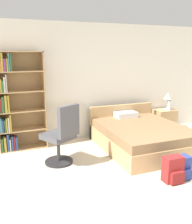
{
  "coord_description": "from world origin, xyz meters",
  "views": [
    {
      "loc": [
        -2.17,
        -2.19,
        1.94
      ],
      "look_at": [
        -0.55,
        1.98,
        0.88
      ],
      "focal_mm": 40.0,
      "sensor_mm": 36.0,
      "label": 1
    }
  ],
  "objects_px": {
    "water_bottle": "(169,106)",
    "nightstand": "(164,120)",
    "table_lamp": "(168,97)",
    "bookshelf": "(14,102)",
    "backpack_red": "(173,170)",
    "office_chair": "(62,136)",
    "bed": "(141,136)",
    "backpack_blue": "(180,168)"
  },
  "relations": [
    {
      "from": "nightstand",
      "to": "water_bottle",
      "type": "height_order",
      "value": "water_bottle"
    },
    {
      "from": "nightstand",
      "to": "water_bottle",
      "type": "bearing_deg",
      "value": -64.57
    },
    {
      "from": "water_bottle",
      "to": "backpack_blue",
      "type": "xyz_separation_m",
      "value": [
        -1.39,
        -2.14,
        -0.49
      ]
    },
    {
      "from": "water_bottle",
      "to": "bookshelf",
      "type": "bearing_deg",
      "value": 178.6
    },
    {
      "from": "nightstand",
      "to": "bed",
      "type": "bearing_deg",
      "value": -144.94
    },
    {
      "from": "office_chair",
      "to": "water_bottle",
      "type": "height_order",
      "value": "office_chair"
    },
    {
      "from": "nightstand",
      "to": "water_bottle",
      "type": "xyz_separation_m",
      "value": [
        0.05,
        -0.1,
        0.39
      ]
    },
    {
      "from": "bed",
      "to": "nightstand",
      "type": "height_order",
      "value": "bed"
    },
    {
      "from": "office_chair",
      "to": "water_bottle",
      "type": "xyz_separation_m",
      "value": [
        3.0,
        0.97,
        0.13
      ]
    },
    {
      "from": "backpack_blue",
      "to": "backpack_red",
      "type": "distance_m",
      "value": 0.18
    },
    {
      "from": "nightstand",
      "to": "backpack_red",
      "type": "xyz_separation_m",
      "value": [
        -1.51,
        -2.29,
        -0.07
      ]
    },
    {
      "from": "table_lamp",
      "to": "backpack_red",
      "type": "height_order",
      "value": "table_lamp"
    },
    {
      "from": "nightstand",
      "to": "table_lamp",
      "type": "xyz_separation_m",
      "value": [
        0.07,
        0.01,
        0.59
      ]
    },
    {
      "from": "bed",
      "to": "office_chair",
      "type": "distance_m",
      "value": 1.75
    },
    {
      "from": "backpack_blue",
      "to": "nightstand",
      "type": "bearing_deg",
      "value": 59.02
    },
    {
      "from": "office_chair",
      "to": "backpack_blue",
      "type": "xyz_separation_m",
      "value": [
        1.61,
        -1.18,
        -0.35
      ]
    },
    {
      "from": "office_chair",
      "to": "backpack_red",
      "type": "bearing_deg",
      "value": -40.54
    },
    {
      "from": "office_chair",
      "to": "table_lamp",
      "type": "relative_size",
      "value": 2.51
    },
    {
      "from": "nightstand",
      "to": "backpack_blue",
      "type": "bearing_deg",
      "value": -120.98
    },
    {
      "from": "office_chair",
      "to": "nightstand",
      "type": "distance_m",
      "value": 3.15
    },
    {
      "from": "bed",
      "to": "backpack_red",
      "type": "relative_size",
      "value": 4.83
    },
    {
      "from": "office_chair",
      "to": "backpack_red",
      "type": "height_order",
      "value": "office_chair"
    },
    {
      "from": "bookshelf",
      "to": "nightstand",
      "type": "height_order",
      "value": "bookshelf"
    },
    {
      "from": "water_bottle",
      "to": "office_chair",
      "type": "bearing_deg",
      "value": -162.11
    },
    {
      "from": "bed",
      "to": "backpack_red",
      "type": "height_order",
      "value": "bed"
    },
    {
      "from": "bed",
      "to": "table_lamp",
      "type": "bearing_deg",
      "value": 33.97
    },
    {
      "from": "table_lamp",
      "to": "water_bottle",
      "type": "distance_m",
      "value": 0.23
    },
    {
      "from": "water_bottle",
      "to": "backpack_red",
      "type": "relative_size",
      "value": 0.63
    },
    {
      "from": "bookshelf",
      "to": "office_chair",
      "type": "bearing_deg",
      "value": -56.37
    },
    {
      "from": "bookshelf",
      "to": "backpack_red",
      "type": "height_order",
      "value": "bookshelf"
    },
    {
      "from": "nightstand",
      "to": "table_lamp",
      "type": "distance_m",
      "value": 0.6
    },
    {
      "from": "backpack_blue",
      "to": "office_chair",
      "type": "bearing_deg",
      "value": 143.81
    },
    {
      "from": "bed",
      "to": "backpack_blue",
      "type": "distance_m",
      "value": 1.38
    },
    {
      "from": "bed",
      "to": "backpack_red",
      "type": "xyz_separation_m",
      "value": [
        -0.28,
        -1.43,
        -0.07
      ]
    },
    {
      "from": "bookshelf",
      "to": "backpack_red",
      "type": "distance_m",
      "value": 3.23
    },
    {
      "from": "office_chair",
      "to": "backpack_red",
      "type": "xyz_separation_m",
      "value": [
        1.44,
        -1.23,
        -0.33
      ]
    },
    {
      "from": "bookshelf",
      "to": "backpack_blue",
      "type": "xyz_separation_m",
      "value": [
        2.31,
        -2.23,
        -0.82
      ]
    },
    {
      "from": "water_bottle",
      "to": "nightstand",
      "type": "bearing_deg",
      "value": 115.43
    },
    {
      "from": "bookshelf",
      "to": "bed",
      "type": "distance_m",
      "value": 2.67
    },
    {
      "from": "office_chair",
      "to": "nightstand",
      "type": "xyz_separation_m",
      "value": [
        2.95,
        1.06,
        -0.25
      ]
    },
    {
      "from": "bed",
      "to": "backpack_red",
      "type": "bearing_deg",
      "value": -101.12
    },
    {
      "from": "bed",
      "to": "water_bottle",
      "type": "height_order",
      "value": "water_bottle"
    }
  ]
}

